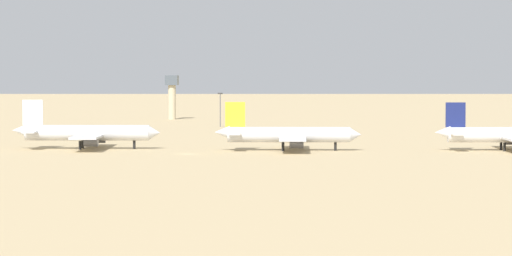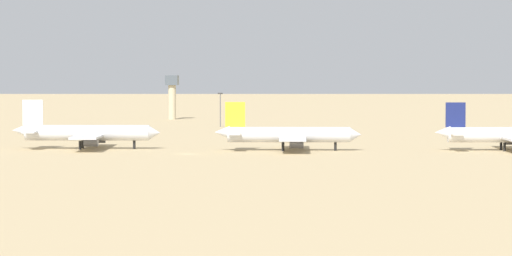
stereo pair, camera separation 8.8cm
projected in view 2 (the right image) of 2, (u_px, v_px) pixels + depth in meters
ground at (187, 154)px, 356.61m from camera, size 4000.00×4000.00×0.00m
ridge_west at (31, 26)px, 1374.81m from camera, size 456.38×415.29×120.00m
ridge_center at (343, 41)px, 1457.25m from camera, size 443.20×418.49×92.05m
parked_jet_white_2 at (86, 133)px, 376.84m from camera, size 41.84×35.28×13.81m
parked_jet_yellow_3 at (287, 135)px, 369.86m from camera, size 40.58×34.16×13.40m
parked_jet_navy_4 at (507, 135)px, 369.85m from camera, size 40.30×34.06×13.31m
control_tower at (172, 93)px, 566.39m from camera, size 5.20×5.20×18.58m
light_pole_mid at (220, 107)px, 502.80m from camera, size 1.80×0.50×12.75m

